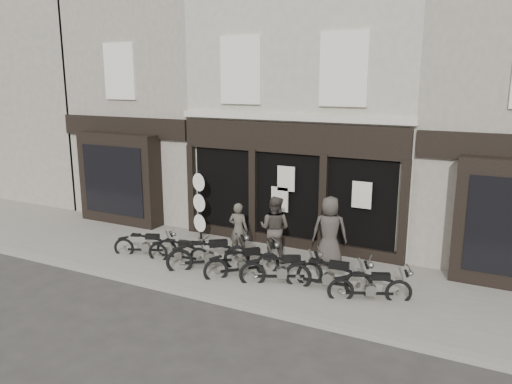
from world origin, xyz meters
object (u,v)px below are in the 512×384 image
at_px(man_centre, 275,229).
at_px(motorcycle_1, 179,253).
at_px(motorcycle_2, 209,257).
at_px(motorcycle_6, 371,289).
at_px(advert_sign_post, 200,208).
at_px(motorcycle_5, 329,278).
at_px(man_left, 238,230).
at_px(man_right, 330,231).
at_px(motorcycle_4, 282,272).
at_px(motorcycle_0, 146,247).
at_px(motorcycle_3, 243,265).

bearing_deg(man_centre, motorcycle_1, 28.68).
height_order(motorcycle_2, motorcycle_6, motorcycle_2).
distance_m(motorcycle_6, advert_sign_post, 6.36).
xyz_separation_m(motorcycle_2, motorcycle_5, (3.35, 0.13, -0.02)).
distance_m(motorcycle_1, man_centre, 2.77).
height_order(motorcycle_6, man_left, man_left).
relative_size(man_left, man_centre, 0.85).
distance_m(motorcycle_1, motorcycle_6, 5.41).
distance_m(man_right, advert_sign_post, 4.42).
bearing_deg(man_right, man_centre, -4.72).
height_order(motorcycle_5, man_centre, man_centre).
relative_size(man_right, advert_sign_post, 0.83).
bearing_deg(motorcycle_1, motorcycle_4, -9.72).
bearing_deg(motorcycle_1, man_right, 14.49).
relative_size(motorcycle_4, man_centre, 1.04).
xyz_separation_m(motorcycle_2, man_right, (2.80, 1.70, 0.66)).
bearing_deg(motorcycle_4, advert_sign_post, 124.61).
height_order(motorcycle_0, motorcycle_5, motorcycle_5).
distance_m(motorcycle_2, man_right, 3.34).
bearing_deg(motorcycle_3, motorcycle_5, -42.30).
xyz_separation_m(motorcycle_0, motorcycle_6, (6.64, -0.03, 0.02)).
xyz_separation_m(motorcycle_4, man_right, (0.64, 1.70, 0.69)).
relative_size(motorcycle_4, advert_sign_post, 0.83).
relative_size(motorcycle_2, motorcycle_3, 1.18).
xyz_separation_m(motorcycle_3, man_right, (1.76, 1.71, 0.70)).
height_order(motorcycle_6, man_right, man_right).
height_order(motorcycle_5, motorcycle_6, motorcycle_5).
distance_m(motorcycle_5, advert_sign_post, 5.34).
bearing_deg(advert_sign_post, motorcycle_6, -0.83).
relative_size(motorcycle_3, motorcycle_6, 0.90).
distance_m(motorcycle_1, man_right, 4.23).
bearing_deg(advert_sign_post, motorcycle_0, -91.26).
xyz_separation_m(motorcycle_3, motorcycle_5, (2.30, 0.13, 0.02)).
xyz_separation_m(motorcycle_6, man_left, (-4.18, 1.17, 0.54)).
height_order(motorcycle_4, man_centre, man_centre).
relative_size(motorcycle_0, motorcycle_1, 0.93).
bearing_deg(man_left, motorcycle_2, 73.36).
relative_size(motorcycle_2, motorcycle_6, 1.06).
bearing_deg(motorcycle_5, motorcycle_4, -179.92).
distance_m(motorcycle_1, motorcycle_3, 2.06).
distance_m(motorcycle_3, motorcycle_5, 2.31).
bearing_deg(motorcycle_3, man_centre, 33.48).
height_order(motorcycle_2, motorcycle_4, motorcycle_2).
relative_size(motorcycle_0, advert_sign_post, 0.75).
height_order(motorcycle_4, advert_sign_post, advert_sign_post).
distance_m(motorcycle_1, motorcycle_4, 3.17).
height_order(motorcycle_2, motorcycle_5, motorcycle_2).
xyz_separation_m(man_left, advert_sign_post, (-1.83, 0.77, 0.23)).
bearing_deg(motorcycle_4, man_left, 120.30).
bearing_deg(motorcycle_6, motorcycle_5, 152.49).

